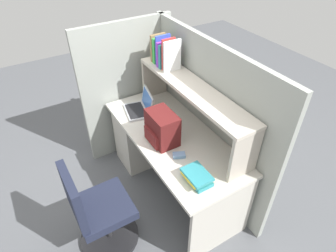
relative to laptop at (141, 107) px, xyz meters
name	(u,v)px	position (x,y,z in m)	size (l,w,h in m)	color
ground_plane	(172,186)	(0.49, 0.08, -0.78)	(8.00, 8.00, 0.00)	#595B60
desk	(154,138)	(0.10, 0.08, -0.38)	(1.60, 0.70, 0.73)	beige
cubicle_partition_rear	(206,118)	(0.49, 0.46, -0.01)	(1.84, 0.05, 1.55)	#939991
cubicle_partition_left	(129,91)	(-0.36, 0.03, -0.01)	(0.05, 1.06, 1.55)	#939991
overhead_hutch	(192,96)	(0.49, 0.28, 0.30)	(1.44, 0.28, 0.45)	#B3A99C
reference_books_on_shelf	(165,53)	(0.02, 0.28, 0.53)	(0.29, 0.18, 0.29)	olive
laptop	(141,107)	(0.00, 0.00, 0.00)	(0.35, 0.31, 0.22)	#B7BABF
backpack	(162,128)	(0.51, -0.04, 0.09)	(0.30, 0.22, 0.29)	#591919
computer_mouse	(179,155)	(0.76, -0.02, -0.03)	(0.06, 0.10, 0.03)	#7299C6
paper_cup	(159,121)	(0.30, 0.05, 0.00)	(0.08, 0.08, 0.10)	white
desk_book_stack	(197,176)	(1.05, -0.04, -0.01)	(0.24, 0.18, 0.08)	teal
office_chair	(98,214)	(0.71, -0.77, -0.39)	(0.52, 0.52, 0.93)	black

